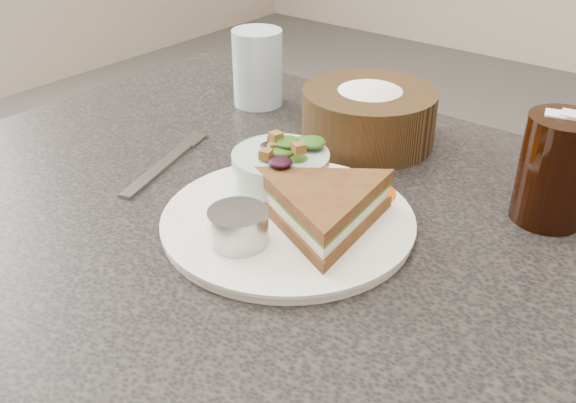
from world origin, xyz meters
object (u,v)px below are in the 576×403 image
(water_glass, at_px, (258,68))
(bread_basket, at_px, (369,107))
(salad_bowl, at_px, (281,165))
(cola_glass, at_px, (557,165))
(dressing_ramekin, at_px, (238,227))
(sandwich, at_px, (323,207))
(dinner_plate, at_px, (288,222))

(water_glass, bearing_deg, bread_basket, -4.41)
(salad_bowl, xyz_separation_m, cola_glass, (0.25, 0.14, 0.02))
(dressing_ramekin, xyz_separation_m, bread_basket, (-0.04, 0.30, 0.02))
(dressing_ramekin, distance_m, water_glass, 0.40)
(sandwich, bearing_deg, salad_bowl, -177.58)
(dressing_ramekin, relative_size, cola_glass, 0.46)
(dressing_ramekin, bearing_deg, sandwich, 57.53)
(sandwich, height_order, dressing_ramekin, sandwich)
(sandwich, bearing_deg, water_glass, 164.99)
(salad_bowl, relative_size, cola_glass, 0.84)
(dinner_plate, bearing_deg, bread_basket, 101.60)
(salad_bowl, relative_size, bread_basket, 0.62)
(salad_bowl, xyz_separation_m, dressing_ramekin, (0.03, -0.11, -0.01))
(dinner_plate, relative_size, bread_basket, 1.50)
(sandwich, xyz_separation_m, water_glass, (-0.29, 0.24, 0.02))
(dressing_ramekin, bearing_deg, salad_bowl, 107.43)
(salad_bowl, height_order, cola_glass, cola_glass)
(salad_bowl, bearing_deg, cola_glass, 29.85)
(sandwich, xyz_separation_m, salad_bowl, (-0.08, 0.03, 0.01))
(dressing_ramekin, bearing_deg, cola_glass, 49.33)
(bread_basket, bearing_deg, water_glass, 175.59)
(dinner_plate, bearing_deg, water_glass, 135.64)
(water_glass, bearing_deg, cola_glass, -7.71)
(dressing_ramekin, bearing_deg, dinner_plate, 82.68)
(cola_glass, xyz_separation_m, water_glass, (-0.46, 0.06, -0.01))
(dinner_plate, height_order, sandwich, sandwich)
(salad_bowl, distance_m, cola_glass, 0.29)
(bread_basket, bearing_deg, salad_bowl, -88.56)
(salad_bowl, relative_size, water_glass, 0.96)
(dinner_plate, bearing_deg, salad_bowl, 136.24)
(sandwich, height_order, salad_bowl, salad_bowl)
(sandwich, distance_m, bread_basket, 0.24)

